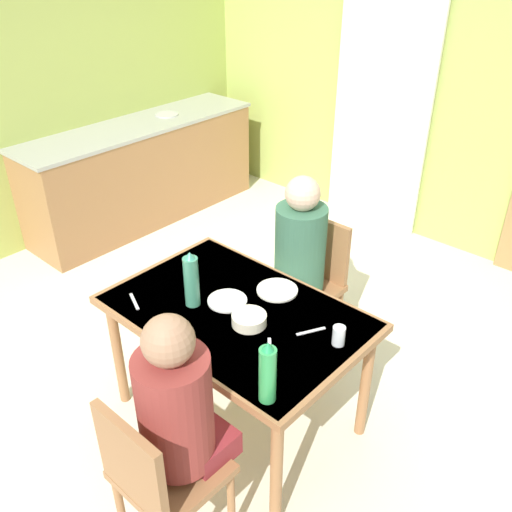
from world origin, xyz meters
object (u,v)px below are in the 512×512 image
at_px(chair_near_diner, 157,475).
at_px(water_bottle_green_near, 268,373).
at_px(dining_table, 236,322).
at_px(water_bottle_green_far, 191,280).
at_px(person_far_diner, 299,247).
at_px(kitchen_counter, 143,172).
at_px(person_near_diner, 178,406).
at_px(chair_far_diner, 310,278).
at_px(serving_bowl_center, 249,319).

bearing_deg(chair_near_diner, water_bottle_green_near, 64.44).
distance_m(dining_table, water_bottle_green_near, 0.65).
bearing_deg(chair_near_diner, water_bottle_green_far, 126.78).
relative_size(chair_near_diner, person_far_diner, 1.13).
bearing_deg(kitchen_counter, person_far_diner, -14.51).
height_order(person_near_diner, water_bottle_green_far, person_near_diner).
xyz_separation_m(person_near_diner, water_bottle_green_near, (0.21, 0.30, 0.10)).
xyz_separation_m(kitchen_counter, chair_far_diner, (2.25, -0.45, 0.05)).
height_order(kitchen_counter, serving_bowl_center, kitchen_counter).
bearing_deg(person_far_diner, serving_bowl_center, 108.95).
xyz_separation_m(dining_table, person_near_diner, (0.30, -0.64, 0.12)).
xyz_separation_m(water_bottle_green_far, serving_bowl_center, (0.32, 0.07, -0.12)).
bearing_deg(person_far_diner, chair_far_diner, -90.00).
relative_size(person_far_diner, serving_bowl_center, 4.53).
xyz_separation_m(chair_near_diner, person_far_diner, (-0.41, 1.42, 0.28)).
bearing_deg(person_near_diner, dining_table, 115.22).
height_order(person_near_diner, water_bottle_green_near, person_near_diner).
xyz_separation_m(chair_near_diner, person_near_diner, (-0.00, 0.14, 0.28)).
bearing_deg(dining_table, water_bottle_green_near, -34.29).
height_order(chair_far_diner, water_bottle_green_far, water_bottle_green_far).
height_order(kitchen_counter, water_bottle_green_far, water_bottle_green_far).
xyz_separation_m(chair_far_diner, serving_bowl_center, (0.23, -0.82, 0.27)).
distance_m(dining_table, person_near_diner, 0.72).
bearing_deg(chair_far_diner, water_bottle_green_near, 118.78).
bearing_deg(serving_bowl_center, water_bottle_green_far, -167.93).
xyz_separation_m(person_near_diner, person_far_diner, (-0.41, 1.29, 0.00)).
distance_m(chair_far_diner, person_near_diner, 1.51).
relative_size(kitchen_counter, chair_far_diner, 2.58).
distance_m(chair_near_diner, person_far_diner, 1.51).
bearing_deg(chair_far_diner, chair_near_diner, 104.82).
height_order(chair_near_diner, person_far_diner, person_far_diner).
bearing_deg(chair_near_diner, serving_bowl_center, 103.53).
distance_m(chair_far_diner, water_bottle_green_near, 1.34).
distance_m(person_far_diner, water_bottle_green_far, 0.76).
bearing_deg(serving_bowl_center, chair_near_diner, -76.47).
bearing_deg(kitchen_counter, water_bottle_green_near, -28.75).
bearing_deg(serving_bowl_center, person_far_diner, 108.95).
bearing_deg(chair_near_diner, person_near_diner, 90.00).
relative_size(kitchen_counter, serving_bowl_center, 13.22).
relative_size(chair_near_diner, water_bottle_green_far, 2.84).
relative_size(kitchen_counter, water_bottle_green_near, 7.64).
bearing_deg(person_near_diner, chair_far_diner, 106.16).
relative_size(dining_table, chair_near_diner, 1.49).
height_order(dining_table, chair_far_diner, chair_far_diner).
relative_size(dining_table, chair_far_diner, 1.49).
bearing_deg(water_bottle_green_near, dining_table, 145.71).
xyz_separation_m(chair_far_diner, person_near_diner, (0.41, -1.42, 0.28)).
relative_size(chair_far_diner, water_bottle_green_far, 2.84).
xyz_separation_m(dining_table, person_far_diner, (-0.11, 0.64, 0.12)).
bearing_deg(person_far_diner, chair_near_diner, 106.16).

